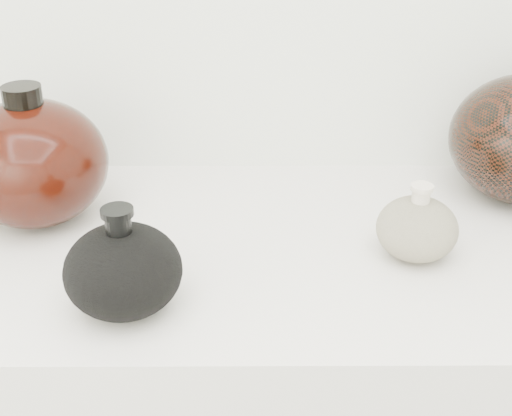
{
  "coord_description": "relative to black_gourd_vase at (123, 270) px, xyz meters",
  "views": [
    {
      "loc": [
        0.01,
        0.12,
        1.4
      ],
      "look_at": [
        0.01,
        0.92,
        0.97
      ],
      "focal_mm": 50.0,
      "sensor_mm": 36.0,
      "label": 1
    }
  ],
  "objects": [
    {
      "name": "left_round_pot",
      "position": [
        -0.16,
        0.22,
        0.04
      ],
      "size": [
        0.21,
        0.21,
        0.2
      ],
      "color": "black",
      "rests_on": "display_counter"
    },
    {
      "name": "black_gourd_vase",
      "position": [
        0.0,
        0.0,
        0.0
      ],
      "size": [
        0.14,
        0.14,
        0.13
      ],
      "color": "black",
      "rests_on": "display_counter"
    },
    {
      "name": "room",
      "position": [
        0.14,
        -0.53,
        0.35
      ],
      "size": [
        3.04,
        2.42,
        2.64
      ],
      "color": "slate",
      "rests_on": "ground"
    },
    {
      "name": "cream_gourd_vase",
      "position": [
        0.36,
        0.11,
        -0.01
      ],
      "size": [
        0.11,
        0.11,
        0.1
      ],
      "color": "beige",
      "rests_on": "display_counter"
    }
  ]
}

